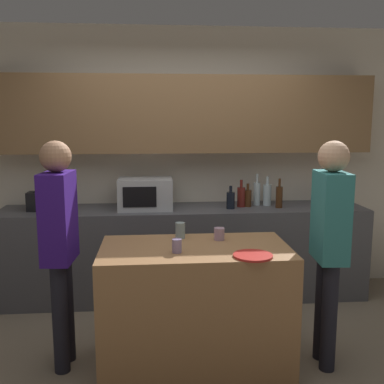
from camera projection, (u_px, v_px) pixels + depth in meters
The scene contains 19 objects.
ground_plane at pixel (198, 371), 3.22m from camera, with size 14.00×14.00×0.00m, color #7F705B.
back_wall at pixel (182, 143), 4.60m from camera, with size 6.40×0.40×2.70m.
back_counter at pixel (184, 252), 4.51m from camera, with size 3.60×0.62×0.91m.
kitchen_island at pixel (195, 307), 3.23m from camera, with size 1.33×0.72×0.89m.
microwave at pixel (145, 194), 4.38m from camera, with size 0.52×0.39×0.30m.
toaster at pixel (42, 201), 4.30m from camera, with size 0.26×0.16×0.18m.
potted_plant at pixel (329, 186), 4.53m from camera, with size 0.14×0.14×0.39m.
bottle_0 at pixel (231, 200), 4.39m from camera, with size 0.08×0.08×0.23m.
bottle_1 at pixel (241, 196), 4.48m from camera, with size 0.08×0.08×0.27m.
bottle_2 at pixel (248, 198), 4.49m from camera, with size 0.08×0.08×0.23m.
bottle_3 at pixel (257, 193), 4.56m from camera, with size 0.07×0.07×0.32m.
bottle_4 at pixel (267, 194), 4.56m from camera, with size 0.08×0.08×0.29m.
bottle_5 at pixel (279, 197), 4.43m from camera, with size 0.07×0.07×0.29m.
plate_on_island at pixel (253, 256), 2.93m from camera, with size 0.26×0.26×0.01m.
cup_0 at pixel (180, 230), 3.38m from camera, with size 0.07×0.07×0.12m.
cup_1 at pixel (177, 246), 3.02m from camera, with size 0.06×0.06×0.09m.
cup_2 at pixel (219, 234), 3.33m from camera, with size 0.08×0.08×0.09m.
person_left at pixel (330, 235), 3.16m from camera, with size 0.22×0.35×1.64m.
person_center at pixel (59, 236), 3.13m from camera, with size 0.22×0.35×1.64m.
Camera 1 is at (-0.30, -2.95, 1.79)m, focal length 42.00 mm.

